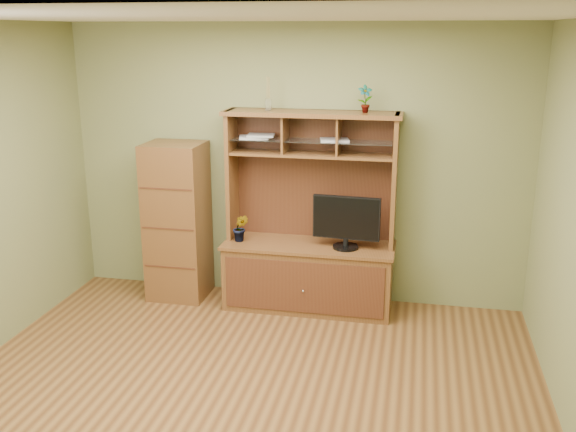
# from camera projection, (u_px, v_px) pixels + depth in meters

# --- Properties ---
(room) EXTENTS (4.54, 4.04, 2.74)m
(room) POSITION_uv_depth(u_px,v_px,m) (238.00, 223.00, 4.39)
(room) COLOR #4E2E16
(room) RESTS_ON ground
(media_hutch) EXTENTS (1.66, 0.61, 1.90)m
(media_hutch) POSITION_uv_depth(u_px,v_px,m) (309.00, 255.00, 6.20)
(media_hutch) COLOR #4D2E16
(media_hutch) RESTS_ON room
(monitor) EXTENTS (0.63, 0.24, 0.50)m
(monitor) POSITION_uv_depth(u_px,v_px,m) (346.00, 221.00, 5.95)
(monitor) COLOR black
(monitor) RESTS_ON media_hutch
(orchid_plant) EXTENTS (0.16, 0.13, 0.27)m
(orchid_plant) POSITION_uv_depth(u_px,v_px,m) (241.00, 228.00, 6.18)
(orchid_plant) COLOR #265E20
(orchid_plant) RESTS_ON media_hutch
(top_plant) EXTENTS (0.15, 0.12, 0.25)m
(top_plant) POSITION_uv_depth(u_px,v_px,m) (365.00, 99.00, 5.76)
(top_plant) COLOR #2B6222
(top_plant) RESTS_ON media_hutch
(reed_diffuser) EXTENTS (0.06, 0.06, 0.31)m
(reed_diffuser) POSITION_uv_depth(u_px,v_px,m) (268.00, 97.00, 5.94)
(reed_diffuser) COLOR silver
(reed_diffuser) RESTS_ON media_hutch
(magazines) EXTENTS (1.08, 0.27, 0.04)m
(magazines) POSITION_uv_depth(u_px,v_px,m) (282.00, 137.00, 6.02)
(magazines) COLOR silver
(magazines) RESTS_ON media_hutch
(side_cabinet) EXTENTS (0.56, 0.51, 1.57)m
(side_cabinet) POSITION_uv_depth(u_px,v_px,m) (177.00, 221.00, 6.39)
(side_cabinet) COLOR #4D2E16
(side_cabinet) RESTS_ON room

